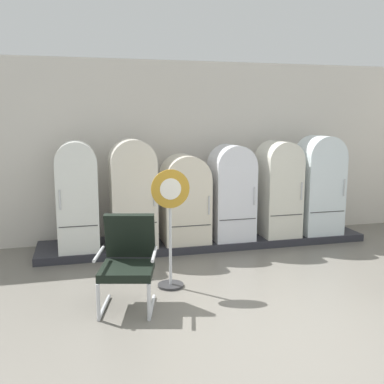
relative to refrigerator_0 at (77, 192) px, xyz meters
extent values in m
cube|color=slate|center=(2.00, -2.92, -1.00)|extent=(12.00, 10.00, 0.05)
cube|color=silver|center=(2.00, 0.74, 0.52)|extent=(11.76, 0.12, 2.98)
cube|color=#47443F|center=(2.00, 0.73, 1.66)|extent=(11.76, 0.07, 0.06)
cube|color=#2A2B32|center=(2.00, 0.10, -0.92)|extent=(5.28, 0.95, 0.12)
cube|color=white|center=(0.00, 0.00, -0.20)|extent=(0.58, 0.67, 1.32)
cylinder|color=white|center=(0.00, 0.00, 0.46)|extent=(0.58, 0.65, 0.58)
cube|color=#383838|center=(0.00, -0.34, -0.44)|extent=(0.54, 0.01, 0.01)
cylinder|color=silver|center=(-0.23, -0.35, -0.04)|extent=(0.02, 0.02, 0.28)
cube|color=silver|center=(0.82, -0.04, -0.21)|extent=(0.67, 0.58, 1.29)
cylinder|color=silver|center=(0.82, -0.04, 0.44)|extent=(0.67, 0.57, 0.67)
cube|color=#383838|center=(0.82, -0.34, -0.44)|extent=(0.62, 0.01, 0.01)
cylinder|color=silver|center=(1.09, -0.35, -0.06)|extent=(0.02, 0.02, 0.28)
cube|color=beige|center=(1.63, -0.01, -0.35)|extent=(0.71, 0.64, 1.02)
cylinder|color=beige|center=(1.63, -0.01, 0.16)|extent=(0.71, 0.63, 0.71)
cube|color=#383838|center=(1.63, -0.34, -0.53)|extent=(0.65, 0.01, 0.01)
cylinder|color=silver|center=(1.92, -0.35, -0.23)|extent=(0.02, 0.02, 0.28)
cube|color=white|center=(2.40, -0.03, -0.26)|extent=(0.64, 0.61, 1.20)
cylinder|color=white|center=(2.40, -0.03, 0.34)|extent=(0.64, 0.60, 0.64)
cube|color=#383838|center=(2.40, -0.34, -0.47)|extent=(0.59, 0.01, 0.01)
cylinder|color=silver|center=(2.66, -0.35, -0.12)|extent=(0.02, 0.02, 0.28)
cube|color=silver|center=(3.22, 0.00, -0.23)|extent=(0.60, 0.66, 1.26)
cylinder|color=silver|center=(3.22, 0.00, 0.41)|extent=(0.60, 0.65, 0.60)
cube|color=#383838|center=(3.22, -0.34, -0.45)|extent=(0.55, 0.01, 0.01)
cylinder|color=silver|center=(3.46, -0.35, -0.07)|extent=(0.02, 0.02, 0.28)
cube|color=white|center=(3.95, -0.03, -0.20)|extent=(0.67, 0.60, 1.31)
cylinder|color=white|center=(3.95, -0.03, 0.45)|extent=(0.67, 0.59, 0.67)
cube|color=#383838|center=(3.95, -0.34, -0.44)|extent=(0.62, 0.01, 0.01)
cylinder|color=silver|center=(4.23, -0.35, -0.05)|extent=(0.02, 0.02, 0.28)
cylinder|color=silver|center=(0.24, -2.00, -0.95)|extent=(0.19, 0.60, 0.04)
cylinder|color=silver|center=(0.17, -2.27, -0.77)|extent=(0.05, 0.05, 0.37)
cylinder|color=silver|center=(0.75, -2.12, -0.95)|extent=(0.19, 0.60, 0.04)
cylinder|color=silver|center=(0.68, -2.40, -0.77)|extent=(0.05, 0.05, 0.37)
cube|color=black|center=(0.49, -2.06, -0.53)|extent=(0.68, 0.67, 0.09)
cube|color=black|center=(0.57, -1.78, -0.23)|extent=(0.59, 0.31, 0.53)
cylinder|color=silver|center=(0.21, -1.99, -0.35)|extent=(0.16, 0.49, 0.04)
cylinder|color=silver|center=(0.78, -2.13, -0.35)|extent=(0.16, 0.49, 0.04)
cylinder|color=#2D2D30|center=(1.08, -1.54, -0.96)|extent=(0.32, 0.32, 0.03)
cylinder|color=silver|center=(1.08, -1.54, -0.34)|extent=(0.04, 0.04, 1.20)
cylinder|color=#B78425|center=(1.08, -1.57, 0.25)|extent=(0.47, 0.02, 0.47)
cylinder|color=white|center=(1.08, -1.58, 0.25)|extent=(0.26, 0.00, 0.26)
camera|label=1|loc=(0.03, -6.66, 1.10)|focal=41.61mm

